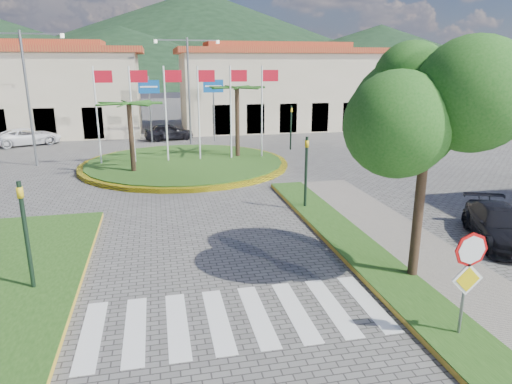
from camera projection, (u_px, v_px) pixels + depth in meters
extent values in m
cube|color=gray|center=(499.00, 330.00, 10.74)|extent=(4.00, 28.00, 0.15)
cube|color=#1F4614|center=(454.00, 336.00, 10.49)|extent=(1.60, 28.00, 0.18)
cube|color=silver|center=(234.00, 318.00, 11.40)|extent=(8.00, 3.00, 0.01)
cylinder|color=yellow|center=(185.00, 164.00, 28.29)|extent=(12.70, 12.70, 0.24)
cylinder|color=#1F4614|center=(185.00, 164.00, 28.28)|extent=(12.00, 12.00, 0.30)
cylinder|color=black|center=(132.00, 140.00, 25.27)|extent=(0.28, 0.28, 4.05)
cylinder|color=black|center=(237.00, 125.00, 29.35)|extent=(0.28, 0.28, 4.68)
cylinder|color=silver|center=(97.00, 118.00, 26.95)|extent=(0.10, 0.10, 6.00)
cube|color=red|center=(103.00, 77.00, 26.41)|extent=(1.00, 0.03, 0.70)
cylinder|color=silver|center=(132.00, 118.00, 27.36)|extent=(0.10, 0.10, 6.00)
cube|color=red|center=(139.00, 76.00, 26.82)|extent=(1.00, 0.03, 0.70)
cylinder|color=silver|center=(166.00, 117.00, 27.77)|extent=(0.10, 0.10, 6.00)
cube|color=red|center=(173.00, 76.00, 27.23)|extent=(1.00, 0.03, 0.70)
cylinder|color=silver|center=(199.00, 116.00, 28.18)|extent=(0.10, 0.10, 6.00)
cube|color=red|center=(207.00, 76.00, 27.64)|extent=(1.00, 0.03, 0.70)
cylinder|color=silver|center=(231.00, 115.00, 28.60)|extent=(0.10, 0.10, 6.00)
cube|color=red|center=(239.00, 76.00, 28.06)|extent=(1.00, 0.03, 0.70)
cylinder|color=silver|center=(262.00, 115.00, 29.01)|extent=(0.10, 0.10, 6.00)
cube|color=red|center=(271.00, 76.00, 28.47)|extent=(1.00, 0.03, 0.70)
cylinder|color=slate|center=(464.00, 290.00, 10.19)|extent=(0.07, 0.07, 2.50)
cylinder|color=red|center=(471.00, 250.00, 9.88)|extent=(0.80, 0.03, 0.80)
cube|color=yellow|center=(468.00, 279.00, 10.06)|extent=(0.78, 0.03, 0.78)
cylinder|color=black|center=(419.00, 208.00, 12.88)|extent=(0.28, 0.28, 4.40)
ellipsoid|color=#1A5115|center=(430.00, 100.00, 12.06)|extent=(3.60, 3.60, 3.20)
cylinder|color=black|center=(27.00, 239.00, 12.25)|extent=(0.12, 0.12, 3.20)
imported|color=yellow|center=(22.00, 203.00, 11.98)|extent=(0.15, 0.18, 0.90)
cylinder|color=black|center=(306.00, 174.00, 19.42)|extent=(0.12, 0.12, 3.20)
imported|color=yellow|center=(307.00, 151.00, 19.14)|extent=(0.15, 0.18, 0.90)
cylinder|color=black|center=(291.00, 128.00, 33.30)|extent=(0.12, 0.12, 3.20)
imported|color=yellow|center=(291.00, 114.00, 33.02)|extent=(0.18, 0.15, 0.90)
cylinder|color=slate|center=(150.00, 110.00, 35.66)|extent=(0.12, 0.12, 5.20)
cube|color=#0E50A2|center=(149.00, 87.00, 35.12)|extent=(1.60, 0.05, 1.00)
cylinder|color=slate|center=(214.00, 109.00, 36.69)|extent=(0.12, 0.12, 5.20)
cube|color=#0E50A2|center=(213.00, 86.00, 36.15)|extent=(1.60, 0.05, 1.00)
cylinder|color=slate|center=(189.00, 92.00, 34.96)|extent=(0.16, 0.16, 8.00)
cube|color=slate|center=(171.00, 40.00, 33.68)|extent=(2.40, 0.08, 0.08)
cube|color=slate|center=(203.00, 40.00, 34.17)|extent=(2.40, 0.08, 0.08)
cylinder|color=slate|center=(29.00, 100.00, 27.26)|extent=(0.16, 0.16, 8.00)
cube|color=slate|center=(42.00, 34.00, 26.47)|extent=(2.40, 0.08, 0.08)
cube|color=#C3B793|center=(8.00, 95.00, 39.53)|extent=(22.00, 9.00, 7.00)
cube|color=#A32E1F|center=(2.00, 50.00, 38.51)|extent=(23.32, 9.54, 0.50)
cube|color=#A32E1F|center=(1.00, 43.00, 38.37)|extent=(16.50, 4.95, 0.60)
cube|color=#C3B793|center=(276.00, 91.00, 44.47)|extent=(18.00, 9.00, 7.00)
cube|color=#A32E1F|center=(276.00, 51.00, 43.45)|extent=(19.08, 9.54, 0.50)
cube|color=#A32E1F|center=(276.00, 46.00, 43.31)|extent=(13.50, 4.95, 0.60)
cone|color=black|center=(200.00, 37.00, 157.04)|extent=(180.00, 180.00, 30.00)
cone|color=black|center=(380.00, 54.00, 146.51)|extent=(120.00, 120.00, 18.00)
cone|color=black|center=(121.00, 56.00, 125.60)|extent=(110.00, 110.00, 16.00)
imported|color=white|center=(28.00, 137.00, 35.39)|extent=(5.23, 3.89, 1.32)
imported|color=black|center=(169.00, 132.00, 37.74)|extent=(4.14, 2.15, 1.35)
imported|color=black|center=(252.00, 125.00, 43.14)|extent=(3.27, 1.22, 1.07)
imported|color=black|center=(500.00, 225.00, 16.13)|extent=(3.23, 4.67, 1.26)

